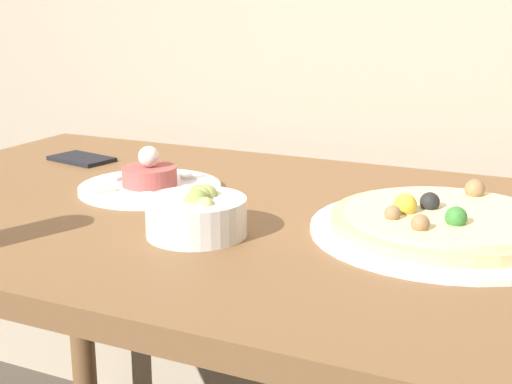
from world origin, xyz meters
name	(u,v)px	position (x,y,z in m)	size (l,w,h in m)	color
dining_table	(247,271)	(0.00, 0.39, 0.65)	(1.36, 0.79, 0.75)	brown
pizza_plate	(445,224)	(0.30, 0.41, 0.77)	(0.37, 0.37, 0.06)	white
tartare_plate	(150,183)	(-0.20, 0.43, 0.77)	(0.24, 0.24, 0.08)	white
small_bowl	(197,214)	(-0.01, 0.26, 0.78)	(0.14, 0.14, 0.07)	white
napkin	(82,159)	(-0.45, 0.57, 0.76)	(0.14, 0.10, 0.01)	black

